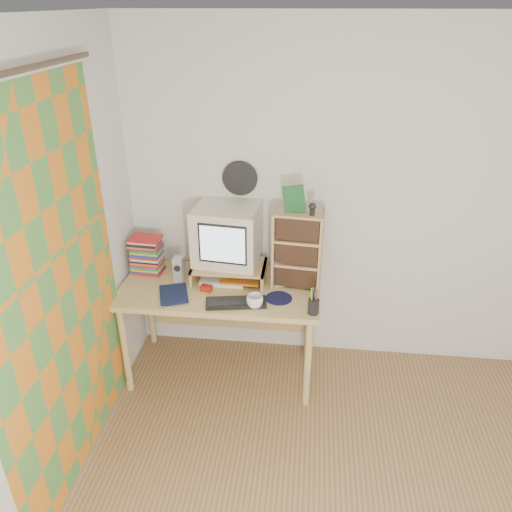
% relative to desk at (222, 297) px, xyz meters
% --- Properties ---
extents(ceiling, '(3.50, 3.50, 0.00)m').
position_rel_desk_xyz_m(ceiling, '(1.03, -1.44, 1.88)').
color(ceiling, white).
rests_on(ceiling, back_wall).
extents(back_wall, '(3.50, 0.00, 3.50)m').
position_rel_desk_xyz_m(back_wall, '(1.03, 0.31, 0.63)').
color(back_wall, white).
rests_on(back_wall, floor).
extents(curtain, '(0.00, 2.20, 2.20)m').
position_rel_desk_xyz_m(curtain, '(-0.68, -0.96, 0.53)').
color(curtain, orange).
rests_on(curtain, left_wall).
extents(wall_disc, '(0.25, 0.02, 0.25)m').
position_rel_desk_xyz_m(wall_disc, '(0.10, 0.29, 0.81)').
color(wall_disc, black).
rests_on(wall_disc, back_wall).
extents(desk, '(1.40, 0.70, 0.75)m').
position_rel_desk_xyz_m(desk, '(0.00, 0.00, 0.00)').
color(desk, tan).
rests_on(desk, floor).
extents(monitor_riser, '(0.52, 0.30, 0.12)m').
position_rel_desk_xyz_m(monitor_riser, '(0.05, 0.04, 0.23)').
color(monitor_riser, tan).
rests_on(monitor_riser, desk).
extents(crt_monitor, '(0.48, 0.48, 0.41)m').
position_rel_desk_xyz_m(crt_monitor, '(0.03, 0.09, 0.46)').
color(crt_monitor, silver).
rests_on(crt_monitor, monitor_riser).
extents(speaker_left, '(0.07, 0.07, 0.18)m').
position_rel_desk_xyz_m(speaker_left, '(-0.30, -0.02, 0.23)').
color(speaker_left, silver).
rests_on(speaker_left, desk).
extents(speaker_right, '(0.09, 0.09, 0.22)m').
position_rel_desk_xyz_m(speaker_right, '(0.40, 0.01, 0.24)').
color(speaker_right, silver).
rests_on(speaker_right, desk).
extents(keyboard, '(0.42, 0.20, 0.03)m').
position_rel_desk_xyz_m(keyboard, '(0.15, -0.29, 0.15)').
color(keyboard, black).
rests_on(keyboard, desk).
extents(dvd_stack, '(0.22, 0.17, 0.30)m').
position_rel_desk_xyz_m(dvd_stack, '(-0.57, 0.08, 0.29)').
color(dvd_stack, brown).
rests_on(dvd_stack, desk).
extents(cd_rack, '(0.35, 0.21, 0.55)m').
position_rel_desk_xyz_m(cd_rack, '(0.53, 0.02, 0.41)').
color(cd_rack, tan).
rests_on(cd_rack, desk).
extents(mug, '(0.13, 0.13, 0.09)m').
position_rel_desk_xyz_m(mug, '(0.27, -0.30, 0.18)').
color(mug, white).
rests_on(mug, desk).
extents(diary, '(0.27, 0.23, 0.05)m').
position_rel_desk_xyz_m(diary, '(-0.38, -0.25, 0.16)').
color(diary, '#0F1939').
rests_on(diary, desk).
extents(mousepad, '(0.20, 0.20, 0.00)m').
position_rel_desk_xyz_m(mousepad, '(0.42, -0.18, 0.14)').
color(mousepad, black).
rests_on(mousepad, desk).
extents(pen_cup, '(0.08, 0.08, 0.14)m').
position_rel_desk_xyz_m(pen_cup, '(0.66, -0.33, 0.21)').
color(pen_cup, black).
rests_on(pen_cup, desk).
extents(papers, '(0.32, 0.24, 0.04)m').
position_rel_desk_xyz_m(papers, '(0.06, 0.03, 0.16)').
color(papers, white).
rests_on(papers, desk).
extents(red_box, '(0.09, 0.07, 0.04)m').
position_rel_desk_xyz_m(red_box, '(-0.08, -0.14, 0.15)').
color(red_box, '#A91C12').
rests_on(red_box, desk).
extents(game_box, '(0.14, 0.04, 0.18)m').
position_rel_desk_xyz_m(game_box, '(0.49, 0.02, 0.78)').
color(game_box, '#175123').
rests_on(game_box, cd_rack).
extents(webcam, '(0.06, 0.06, 0.08)m').
position_rel_desk_xyz_m(webcam, '(0.62, -0.02, 0.73)').
color(webcam, black).
rests_on(webcam, cd_rack).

